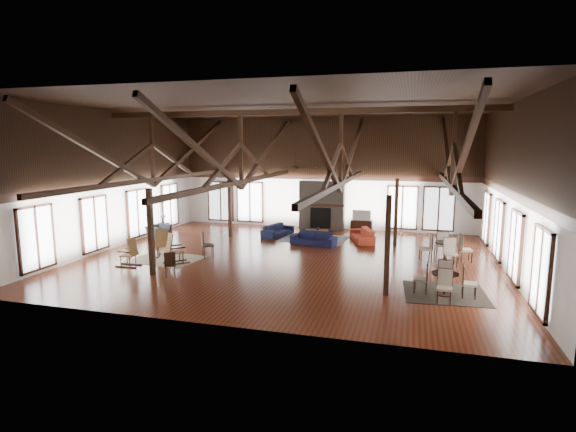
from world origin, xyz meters
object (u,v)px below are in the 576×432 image
(sofa_orange, at_px, (362,235))
(coffee_table, at_px, (317,231))
(sofa_navy_left, at_px, (278,230))
(armchair, at_px, (159,232))
(sofa_navy_front, at_px, (314,238))
(cafe_table_far, at_px, (446,248))
(cafe_table_near, at_px, (445,280))
(tv_console, at_px, (361,225))

(sofa_orange, xyz_separation_m, coffee_table, (-2.19, 0.09, 0.06))
(sofa_navy_left, distance_m, armchair, 5.81)
(sofa_navy_left, bearing_deg, coffee_table, -76.14)
(sofa_orange, relative_size, armchair, 2.06)
(sofa_navy_front, bearing_deg, coffee_table, 105.91)
(coffee_table, relative_size, armchair, 1.17)
(sofa_navy_left, height_order, cafe_table_far, cafe_table_far)
(armchair, bearing_deg, cafe_table_near, -103.67)
(sofa_orange, distance_m, cafe_table_near, 7.80)
(tv_console, bearing_deg, cafe_table_far, -54.80)
(sofa_navy_front, bearing_deg, sofa_orange, 43.91)
(sofa_navy_left, distance_m, cafe_table_near, 10.45)
(sofa_orange, bearing_deg, cafe_table_far, 33.32)
(sofa_navy_front, height_order, cafe_table_near, cafe_table_near)
(armchair, height_order, cafe_table_near, cafe_table_near)
(sofa_navy_front, bearing_deg, cafe_table_far, -4.07)
(tv_console, bearing_deg, coffee_table, -125.46)
(coffee_table, height_order, cafe_table_far, cafe_table_far)
(sofa_navy_left, distance_m, coffee_table, 2.05)
(coffee_table, distance_m, cafe_table_far, 6.42)
(sofa_navy_front, relative_size, sofa_navy_left, 1.05)
(sofa_navy_front, bearing_deg, tv_console, 77.42)
(sofa_navy_front, bearing_deg, armchair, -164.90)
(sofa_navy_front, distance_m, cafe_table_near, 7.81)
(sofa_navy_left, xyz_separation_m, tv_console, (3.90, 2.49, -0.00))
(sofa_orange, distance_m, coffee_table, 2.19)
(armchair, height_order, cafe_table_far, cafe_table_far)
(sofa_navy_front, xyz_separation_m, armchair, (-7.57, -0.62, 0.03))
(coffee_table, relative_size, cafe_table_near, 0.64)
(sofa_orange, xyz_separation_m, cafe_table_near, (3.24, -7.10, 0.18))
(sofa_orange, height_order, cafe_table_near, cafe_table_near)
(sofa_navy_front, height_order, armchair, armchair)
(cafe_table_near, height_order, tv_console, cafe_table_near)
(armchair, distance_m, tv_console, 10.40)
(armchair, bearing_deg, coffee_table, -66.41)
(coffee_table, bearing_deg, sofa_orange, -15.63)
(sofa_navy_left, distance_m, sofa_orange, 4.24)
(cafe_table_far, bearing_deg, armchair, 176.45)
(cafe_table_far, bearing_deg, cafe_table_near, -94.00)
(sofa_navy_left, relative_size, coffee_table, 1.64)
(sofa_orange, bearing_deg, tv_console, 168.64)
(cafe_table_far, bearing_deg, tv_console, 125.20)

